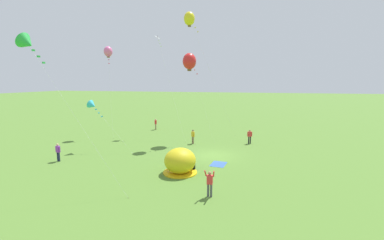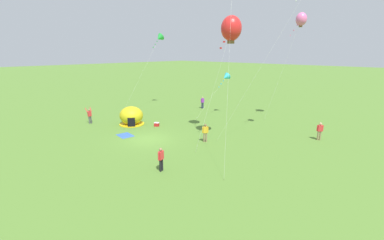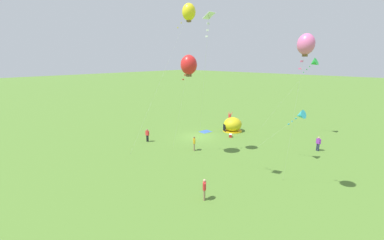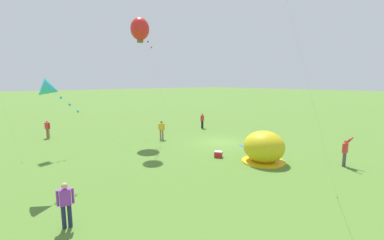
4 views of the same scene
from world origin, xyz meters
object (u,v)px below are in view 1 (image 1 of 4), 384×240
Objects in this scene: cooler_box at (173,159)px; person_center_field at (58,151)px; person_near_tent at (210,182)px; person_strolling at (193,136)px; kite_green at (27,43)px; kite_red at (189,61)px; kite_white at (159,41)px; popup_tent at (180,161)px; kite_pink at (108,52)px; person_watching_sky at (156,124)px; kite_yellow at (189,19)px; person_far_back at (250,136)px; kite_cyan at (93,105)px.

person_center_field is at bearing 103.22° from cooler_box.
person_center_field is at bearing 75.27° from person_near_tent.
person_center_field is (-9.79, 10.71, 0.00)m from person_strolling.
person_near_tent is 0.18× the size of kite_green.
kite_red is 0.79× the size of kite_white.
kite_pink is at bearing 47.79° from popup_tent.
person_strolling is 9.21m from kite_red.
person_watching_sky is (17.25, -2.87, 0.00)m from person_center_field.
person_near_tent is at bearing -161.89° from person_strolling.
person_watching_sky is 16.61m from kite_yellow.
kite_green is at bearing 97.04° from person_near_tent.
kite_red is 0.69× the size of kite_yellow.
person_far_back is at bearing -56.52° from person_center_field.
popup_tent is at bearing -153.53° from kite_white.
person_near_tent is 14.51m from person_strolling.
kite_green is (-5.28, 8.80, 8.99)m from popup_tent.
kite_cyan is at bearing 127.86° from kite_red.
person_strolling and person_watching_sky have the same top height.
kite_yellow is at bearing -123.64° from kite_white.
kite_yellow is at bearing -52.30° from kite_cyan.
kite_green is (-17.11, 6.53, 0.04)m from kite_red.
person_center_field is at bearing 170.57° from kite_cyan.
kite_red is at bearing -40.14° from person_center_field.
kite_yellow is at bearing -40.24° from person_center_field.
person_far_back is 18.08m from kite_white.
person_far_back is at bearing -92.98° from kite_pink.
popup_tent is at bearing -90.92° from person_center_field.
kite_yellow is at bearing 89.20° from person_far_back.
person_strolling is at bearing -133.59° from person_watching_sky.
person_far_back is 15.90m from kite_yellow.
cooler_box is at bearing 179.03° from person_strolling.
kite_yellow is 15.21m from kite_cyan.
person_far_back is 0.16× the size of kite_green.
cooler_box is 7.35m from person_strolling.
kite_yellow is at bearing 26.44° from person_strolling.
person_strolling is 0.14× the size of kite_pink.
kite_white is 1.14× the size of kite_pink.
person_watching_sky is at bearing 68.33° from person_far_back.
person_strolling and person_far_back have the same top height.
kite_green reaches higher than popup_tent.
person_center_field is (0.19, 12.08, -0.03)m from popup_tent.
kite_red is at bearing 19.10° from person_near_tent.
cooler_box is 17.34m from kite_yellow.
popup_tent is at bearing -152.18° from person_watching_sky.
popup_tent is at bearing -169.12° from kite_red.
kite_green is (-17.07, 6.53, -4.97)m from kite_yellow.
kite_red is 12.50m from kite_cyan.
kite_red is (15.63, 5.41, 8.94)m from person_near_tent.
person_center_field is at bearing 139.76° from kite_yellow.
kite_cyan is at bearing 112.52° from person_far_back.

